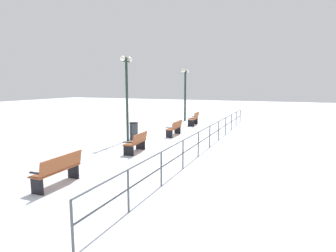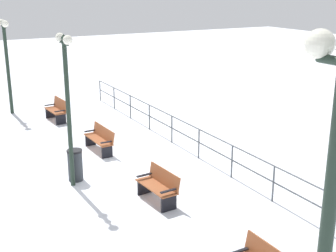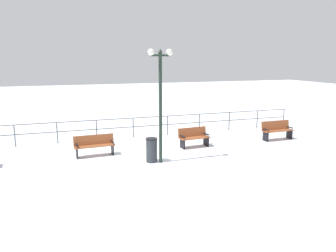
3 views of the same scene
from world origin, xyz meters
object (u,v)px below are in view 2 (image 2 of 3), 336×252
object	(u,v)px
bench_third	(159,186)
lamppost_near	(6,51)
bench_nearest	(57,110)
bench_second	(100,138)
lamppost_middle	(67,88)
trash_bin	(75,165)
lamppost_far	(330,206)

from	to	relation	value
bench_third	lamppost_near	xyz separation A→B (m)	(1.72, -11.29, 2.39)
bench_nearest	lamppost_near	distance (m)	3.57
bench_nearest	bench_second	distance (m)	4.54
lamppost_middle	trash_bin	bearing A→B (deg)	-121.15
bench_second	lamppost_middle	bearing A→B (deg)	51.00
bench_third	lamppost_near	size ratio (longest dim) A/B	0.35
lamppost_far	trash_bin	size ratio (longest dim) A/B	5.42
lamppost_middle	trash_bin	xyz separation A→B (m)	(-0.19, -0.32, -2.44)
bench_nearest	bench_second	xyz separation A→B (m)	(-0.26, 4.53, -0.02)
lamppost_near	lamppost_middle	xyz separation A→B (m)	(0.00, 9.14, 0.07)
bench_nearest	lamppost_far	xyz separation A→B (m)	(1.49, 16.22, 2.96)
bench_second	trash_bin	world-z (taller)	trash_bin
bench_second	bench_third	world-z (taller)	bench_third
bench_nearest	bench_third	bearing A→B (deg)	86.89
bench_second	trash_bin	distance (m)	2.58
bench_third	lamppost_near	bearing A→B (deg)	-85.69
bench_third	trash_bin	xyz separation A→B (m)	(1.53, -2.47, 0.03)
lamppost_far	bench_second	bearing A→B (deg)	-98.53
bench_nearest	bench_second	bearing A→B (deg)	88.76
lamppost_far	trash_bin	bearing A→B (deg)	-91.14
bench_third	lamppost_near	world-z (taller)	lamppost_near
bench_third	trash_bin	bearing A→B (deg)	-62.63
lamppost_middle	lamppost_far	world-z (taller)	lamppost_far
lamppost_near	trash_bin	distance (m)	9.13
lamppost_middle	lamppost_far	xyz separation A→B (m)	(-0.00, 9.32, 0.52)
lamppost_far	trash_bin	xyz separation A→B (m)	(-0.19, -9.64, -2.96)
bench_third	lamppost_middle	distance (m)	3.70
lamppost_near	lamppost_middle	size ratio (longest dim) A/B	0.96
bench_third	lamppost_middle	world-z (taller)	lamppost_middle
lamppost_near	bench_nearest	bearing A→B (deg)	123.74
lamppost_near	trash_bin	size ratio (longest dim) A/B	4.37
lamppost_near	trash_bin	xyz separation A→B (m)	(-0.19, 8.82, -2.36)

